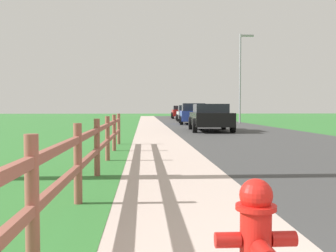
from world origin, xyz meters
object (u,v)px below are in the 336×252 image
parked_car_blue (193,114)px  parked_car_silver (187,113)px  fire_hydrant (256,237)px  parked_car_red (180,112)px  street_lamp (241,71)px  parked_suv_black (210,117)px

parked_car_blue → parked_car_silver: (0.35, 7.12, -0.06)m
fire_hydrant → parked_car_blue: 28.37m
parked_car_red → street_lamp: size_ratio=0.67×
parked_car_silver → street_lamp: size_ratio=0.64×
street_lamp → parked_car_red: bearing=104.8°
fire_hydrant → parked_suv_black: (2.89, 18.89, 0.37)m
parked_car_silver → parked_car_red: parked_car_red is taller
fire_hydrant → street_lamp: 30.97m
parked_car_blue → parked_car_red: size_ratio=1.02×
parked_suv_black → street_lamp: bearing=68.0°
fire_hydrant → parked_car_red: (3.54, 44.12, 0.39)m
parked_suv_black → parked_car_red: parked_car_red is taller
parked_car_red → fire_hydrant: bearing=-94.6°
parked_car_silver → parked_car_red: 8.80m
fire_hydrant → parked_car_blue: (3.10, 28.19, 0.41)m
parked_car_silver → street_lamp: (3.87, -5.48, 3.55)m
parked_suv_black → parked_car_silver: 16.43m
parked_car_blue → street_lamp: (4.22, 1.64, 3.49)m
parked_suv_black → street_lamp: 12.32m
parked_car_blue → parked_car_red: 15.93m
parked_car_red → street_lamp: 15.18m
parked_suv_black → parked_car_blue: parked_car_blue is taller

